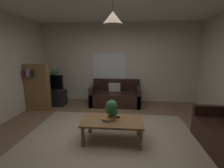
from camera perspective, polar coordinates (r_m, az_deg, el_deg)
floor at (r=3.69m, az=-0.49°, el=-17.29°), size 5.43×5.15×0.02m
rug at (r=3.51m, az=-0.86°, el=-18.63°), size 3.53×2.83×0.01m
wall_back at (r=5.86m, az=2.27°, el=7.40°), size 5.55×0.06×2.74m
window_pane at (r=5.87m, az=-0.96°, el=5.31°), size 1.16×0.01×1.06m
couch_under_window at (r=5.53m, az=1.24°, el=-4.38°), size 1.62×0.87×0.82m
coffee_table at (r=3.32m, az=0.24°, el=-13.43°), size 1.18×0.67×0.43m
book_on_table_0 at (r=3.24m, az=-1.94°, el=-12.65°), size 0.16×0.13×0.02m
book_on_table_1 at (r=3.24m, az=-1.85°, el=-12.18°), size 0.18×0.13×0.02m
remote_on_table_0 at (r=3.39m, az=1.52°, el=-11.51°), size 0.16×0.13×0.02m
potted_plant_on_table at (r=3.23m, az=-0.14°, el=-8.75°), size 0.25×0.25×0.41m
tv_stand at (r=5.84m, az=-20.11°, el=-4.45°), size 0.90×0.44×0.50m
tv at (r=5.71m, az=-20.54°, el=0.49°), size 0.83×0.16×0.52m
potted_palm_corner at (r=6.28m, az=-19.66°, el=-0.60°), size 0.76×0.73×1.24m
bookshelf_corner at (r=5.39m, az=-24.51°, el=-0.94°), size 0.70×0.31×1.40m
pendant_lamp at (r=3.08m, az=0.27°, el=22.05°), size 0.35×0.35×0.52m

